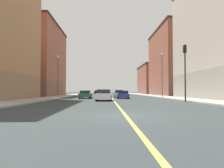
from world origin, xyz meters
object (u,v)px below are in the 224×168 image
building_left_mid (175,62)px  street_lamp_left_near (162,70)px  car_white (104,95)px  car_silver (119,94)px  street_lamp_right_near (58,72)px  car_teal (105,93)px  building_right_midblock (38,61)px  building_left_far (154,80)px  car_black (97,92)px  car_green (85,95)px  car_blue (123,95)px  traffic_light_left_near (185,65)px

building_left_mid → street_lamp_left_near: 19.64m
car_white → car_silver: bearing=78.5°
street_lamp_right_near → building_left_mid: bearing=37.0°
street_lamp_left_near → street_lamp_right_near: street_lamp_left_near is taller
street_lamp_left_near → car_teal: (-10.12, 25.49, -4.17)m
building_left_mid → building_right_midblock: 34.00m
building_left_far → car_silver: size_ratio=4.57×
car_white → building_left_far: bearing=70.6°
street_lamp_right_near → street_lamp_left_near: bearing=6.0°
car_teal → car_black: 16.60m
building_left_far → car_silver: 41.24m
car_silver → car_black: bearing=98.8°
building_left_far → building_right_midblock: bearing=-139.8°
building_left_far → car_green: building_left_far is taller
car_black → car_silver: bearing=-81.2°
street_lamp_left_near → car_white: street_lamp_left_near is taller
street_lamp_left_near → car_white: size_ratio=1.76×
building_left_mid → building_right_midblock: size_ratio=1.06×
building_left_mid → car_black: (-21.27, 24.26, -7.99)m
car_blue → building_right_midblock: bearing=140.2°
building_left_far → building_right_midblock: 44.23m
building_left_far → traffic_light_left_near: (-9.01, -54.82, -1.21)m
street_lamp_right_near → car_white: (7.61, -8.19, -3.66)m
building_left_mid → car_green: (-21.13, -20.01, -8.00)m
building_left_mid → car_blue: bearing=-126.9°
car_teal → traffic_light_left_near: bearing=-76.8°
building_left_far → building_right_midblock: building_right_midblock is taller
building_left_far → car_silver: bearing=-112.0°
building_left_mid → street_lamp_left_near: building_left_mid is taller
building_left_mid → car_blue: 26.35m
building_left_far → street_lamp_left_near: size_ratio=2.61×
building_right_midblock → car_green: size_ratio=4.91×
street_lamp_right_near → car_teal: street_lamp_right_near is taller
street_lamp_right_near → car_silver: 12.22m
building_left_mid → traffic_light_left_near: (-9.01, -30.87, -4.52)m
street_lamp_left_near → car_silver: (-7.34, 3.48, -4.15)m
car_teal → car_black: car_black is taller
building_left_mid → car_white: bearing=-123.3°
street_lamp_left_near → car_green: (-13.13, -2.49, -4.18)m
car_black → street_lamp_left_near: bearing=-72.4°
street_lamp_right_near → car_green: (4.57, -0.63, -3.71)m
car_blue → car_silver: bearing=92.4°
car_blue → car_black: size_ratio=0.91×
street_lamp_right_near → car_green: bearing=-7.9°
street_lamp_right_near → car_white: size_ratio=1.56×
car_black → car_green: car_black is taller
street_lamp_left_near → car_blue: 8.61m
building_right_midblock → car_white: (15.60, -23.02, -7.62)m
building_left_mid → car_black: bearing=131.2°
building_left_mid → traffic_light_left_near: bearing=-106.3°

